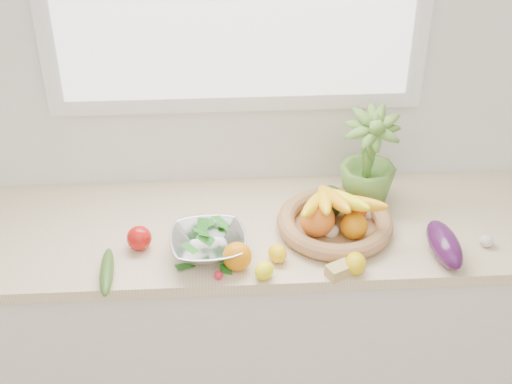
{
  "coord_description": "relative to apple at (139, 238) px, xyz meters",
  "views": [
    {
      "loc": [
        -0.07,
        -0.02,
        2.35
      ],
      "look_at": [
        0.05,
        1.93,
        1.05
      ],
      "focal_mm": 50.0,
      "sensor_mm": 36.0,
      "label": 1
    }
  ],
  "objects": [
    {
      "name": "back_wall",
      "position": [
        0.34,
        0.4,
        0.41
      ],
      "size": [
        4.5,
        0.02,
        2.7
      ],
      "primitive_type": "cube",
      "color": "white",
      "rests_on": "ground"
    },
    {
      "name": "counter_cabinet",
      "position": [
        0.34,
        0.1,
        -0.51
      ],
      "size": [
        2.2,
        0.58,
        0.86
      ],
      "primitive_type": "cube",
      "color": "silver",
      "rests_on": "ground"
    },
    {
      "name": "countertop",
      "position": [
        0.34,
        0.1,
        -0.06
      ],
      "size": [
        2.24,
        0.62,
        0.04
      ],
      "primitive_type": "cube",
      "color": "beige",
      "rests_on": "counter_cabinet"
    },
    {
      "name": "orange_loose",
      "position": [
        0.32,
        -0.12,
        0.01
      ],
      "size": [
        0.11,
        0.11,
        0.09
      ],
      "primitive_type": "sphere",
      "rotation": [
        0.0,
        0.0,
        -0.24
      ],
      "color": "orange",
      "rests_on": "countertop"
    },
    {
      "name": "lemon_a",
      "position": [
        0.68,
        -0.16,
        -0.01
      ],
      "size": [
        0.08,
        0.09,
        0.07
      ],
      "primitive_type": "ellipsoid",
      "rotation": [
        0.0,
        0.0,
        -0.16
      ],
      "color": "yellow",
      "rests_on": "countertop"
    },
    {
      "name": "lemon_b",
      "position": [
        0.4,
        -0.17,
        -0.01
      ],
      "size": [
        0.09,
        0.09,
        0.06
      ],
      "primitive_type": "ellipsoid",
      "rotation": [
        0.0,
        0.0,
        -0.6
      ],
      "color": "#FFF10D",
      "rests_on": "countertop"
    },
    {
      "name": "lemon_c",
      "position": [
        0.45,
        -0.09,
        -0.01
      ],
      "size": [
        0.08,
        0.09,
        0.06
      ],
      "primitive_type": "ellipsoid",
      "rotation": [
        0.0,
        0.0,
        0.28
      ],
      "color": "yellow",
      "rests_on": "countertop"
    },
    {
      "name": "apple",
      "position": [
        0.0,
        0.0,
        0.0
      ],
      "size": [
        0.09,
        0.09,
        0.08
      ],
      "primitive_type": "sphere",
      "rotation": [
        0.0,
        0.0,
        -0.07
      ],
      "color": "red",
      "rests_on": "countertop"
    },
    {
      "name": "ginger",
      "position": [
        0.65,
        -0.16,
        -0.02
      ],
      "size": [
        0.13,
        0.1,
        0.04
      ],
      "primitive_type": "cube",
      "rotation": [
        0.0,
        0.0,
        0.48
      ],
      "color": "tan",
      "rests_on": "countertop"
    },
    {
      "name": "garlic_a",
      "position": [
        0.78,
        0.12,
        -0.02
      ],
      "size": [
        0.06,
        0.06,
        0.04
      ],
      "primitive_type": "ellipsoid",
      "rotation": [
        0.0,
        0.0,
        -0.24
      ],
      "color": "white",
      "rests_on": "countertop"
    },
    {
      "name": "garlic_b",
      "position": [
        0.63,
        0.03,
        -0.02
      ],
      "size": [
        0.06,
        0.06,
        0.05
      ],
      "primitive_type": "ellipsoid",
      "rotation": [
        0.0,
        0.0,
        0.05
      ],
      "color": "silver",
      "rests_on": "countertop"
    },
    {
      "name": "garlic_c",
      "position": [
        1.14,
        -0.05,
        -0.02
      ],
      "size": [
        0.06,
        0.06,
        0.04
      ],
      "primitive_type": "ellipsoid",
      "rotation": [
        0.0,
        0.0,
        -0.36
      ],
      "color": "beige",
      "rests_on": "countertop"
    },
    {
      "name": "eggplant",
      "position": [
        0.98,
        -0.1,
        0.01
      ],
      "size": [
        0.11,
        0.24,
        0.09
      ],
      "primitive_type": "ellipsoid",
      "rotation": [
        0.0,
        0.0,
        0.07
      ],
      "color": "#3A103E",
      "rests_on": "countertop"
    },
    {
      "name": "cucumber",
      "position": [
        -0.09,
        -0.14,
        -0.02
      ],
      "size": [
        0.06,
        0.23,
        0.04
      ],
      "primitive_type": "ellipsoid",
      "rotation": [
        0.0,
        0.0,
        0.06
      ],
      "color": "#2C5118",
      "rests_on": "countertop"
    },
    {
      "name": "radish",
      "position": [
        0.26,
        -0.17,
        -0.03
      ],
      "size": [
        0.04,
        0.04,
        0.03
      ],
      "primitive_type": "sphere",
      "rotation": [
        0.0,
        0.0,
        -0.43
      ],
      "color": "red",
      "rests_on": "countertop"
    },
    {
      "name": "potted_herb",
      "position": [
        0.79,
        0.22,
        0.14
      ],
      "size": [
        0.22,
        0.22,
        0.36
      ],
      "primitive_type": "imported",
      "rotation": [
        0.0,
        0.0,
        -0.12
      ],
      "color": "#578630",
      "rests_on": "countertop"
    },
    {
      "name": "fruit_basket",
      "position": [
        0.65,
        0.06,
        0.01
      ],
      "size": [
        0.47,
        0.47,
        0.19
      ],
      "color": "#AF824E",
      "rests_on": "countertop"
    },
    {
      "name": "colander_with_spinach",
      "position": [
        0.23,
        -0.05,
        0.02
      ],
      "size": [
        0.26,
        0.26,
        0.13
      ],
      "color": "silver",
      "rests_on": "countertop"
    }
  ]
}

